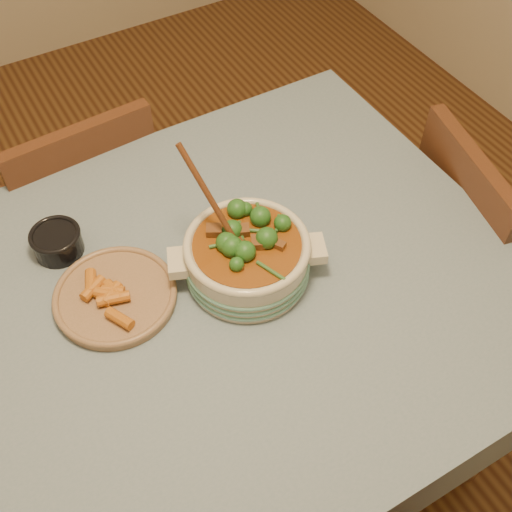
{
  "coord_description": "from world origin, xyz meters",
  "views": [
    {
      "loc": [
        -0.15,
        -0.73,
        1.85
      ],
      "look_at": [
        0.27,
        -0.02,
        0.85
      ],
      "focal_mm": 45.0,
      "sensor_mm": 36.0,
      "label": 1
    }
  ],
  "objects_px": {
    "chair_far": "(87,208)",
    "chair_right": "(474,247)",
    "dining_table": "(144,352)",
    "fried_plate": "(115,295)",
    "stew_casserole": "(247,255)",
    "condiment_bowl": "(57,241)"
  },
  "relations": [
    {
      "from": "condiment_bowl",
      "to": "chair_right",
      "type": "xyz_separation_m",
      "value": [
        1.03,
        -0.32,
        -0.31
      ]
    },
    {
      "from": "dining_table",
      "to": "fried_plate",
      "type": "relative_size",
      "value": 6.15
    },
    {
      "from": "chair_right",
      "to": "condiment_bowl",
      "type": "bearing_deg",
      "value": 85.38
    },
    {
      "from": "condiment_bowl",
      "to": "chair_right",
      "type": "bearing_deg",
      "value": -17.11
    },
    {
      "from": "stew_casserole",
      "to": "condiment_bowl",
      "type": "distance_m",
      "value": 0.42
    },
    {
      "from": "chair_far",
      "to": "chair_right",
      "type": "height_order",
      "value": "chair_right"
    },
    {
      "from": "stew_casserole",
      "to": "chair_far",
      "type": "bearing_deg",
      "value": 105.98
    },
    {
      "from": "dining_table",
      "to": "chair_right",
      "type": "relative_size",
      "value": 1.98
    },
    {
      "from": "condiment_bowl",
      "to": "chair_far",
      "type": "distance_m",
      "value": 0.5
    },
    {
      "from": "condiment_bowl",
      "to": "chair_far",
      "type": "bearing_deg",
      "value": 68.74
    },
    {
      "from": "fried_plate",
      "to": "chair_right",
      "type": "bearing_deg",
      "value": -7.57
    },
    {
      "from": "dining_table",
      "to": "chair_far",
      "type": "bearing_deg",
      "value": 83.19
    },
    {
      "from": "fried_plate",
      "to": "chair_far",
      "type": "xyz_separation_m",
      "value": [
        0.09,
        0.56,
        -0.29
      ]
    },
    {
      "from": "stew_casserole",
      "to": "fried_plate",
      "type": "distance_m",
      "value": 0.29
    },
    {
      "from": "dining_table",
      "to": "stew_casserole",
      "type": "height_order",
      "value": "stew_casserole"
    },
    {
      "from": "stew_casserole",
      "to": "chair_far",
      "type": "height_order",
      "value": "stew_casserole"
    },
    {
      "from": "dining_table",
      "to": "chair_far",
      "type": "xyz_separation_m",
      "value": [
        0.08,
        0.65,
        -0.19
      ]
    },
    {
      "from": "dining_table",
      "to": "stew_casserole",
      "type": "relative_size",
      "value": 5.05
    },
    {
      "from": "chair_far",
      "to": "chair_right",
      "type": "distance_m",
      "value": 1.12
    },
    {
      "from": "fried_plate",
      "to": "chair_right",
      "type": "xyz_separation_m",
      "value": [
        0.97,
        -0.13,
        -0.29
      ]
    },
    {
      "from": "stew_casserole",
      "to": "condiment_bowl",
      "type": "xyz_separation_m",
      "value": [
        -0.33,
        0.27,
        -0.03
      ]
    },
    {
      "from": "condiment_bowl",
      "to": "fried_plate",
      "type": "height_order",
      "value": "condiment_bowl"
    }
  ]
}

